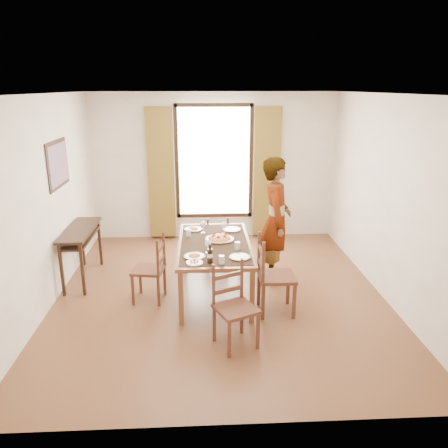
{
  "coord_description": "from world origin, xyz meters",
  "views": [
    {
      "loc": [
        -0.24,
        -5.56,
        2.79
      ],
      "look_at": [
        0.06,
        0.08,
        1.0
      ],
      "focal_mm": 35.0,
      "sensor_mm": 36.0,
      "label": 1
    }
  ],
  "objects_px": {
    "dining_table": "(214,247)",
    "pasta_platter": "(220,237)",
    "console_table": "(80,236)",
    "man": "(276,220)"
  },
  "relations": [
    {
      "from": "console_table",
      "to": "dining_table",
      "type": "relative_size",
      "value": 0.68
    },
    {
      "from": "console_table",
      "to": "man",
      "type": "distance_m",
      "value": 2.88
    },
    {
      "from": "console_table",
      "to": "dining_table",
      "type": "height_order",
      "value": "console_table"
    },
    {
      "from": "dining_table",
      "to": "pasta_platter",
      "type": "distance_m",
      "value": 0.16
    },
    {
      "from": "console_table",
      "to": "man",
      "type": "xyz_separation_m",
      "value": [
        2.86,
        -0.15,
        0.24
      ]
    },
    {
      "from": "dining_table",
      "to": "pasta_platter",
      "type": "height_order",
      "value": "pasta_platter"
    },
    {
      "from": "dining_table",
      "to": "pasta_platter",
      "type": "xyz_separation_m",
      "value": [
        0.08,
        0.09,
        0.11
      ]
    },
    {
      "from": "console_table",
      "to": "pasta_platter",
      "type": "relative_size",
      "value": 3.0
    },
    {
      "from": "console_table",
      "to": "dining_table",
      "type": "xyz_separation_m",
      "value": [
        1.95,
        -0.58,
        0.01
      ]
    },
    {
      "from": "man",
      "to": "pasta_platter",
      "type": "xyz_separation_m",
      "value": [
        -0.83,
        -0.34,
        -0.12
      ]
    }
  ]
}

